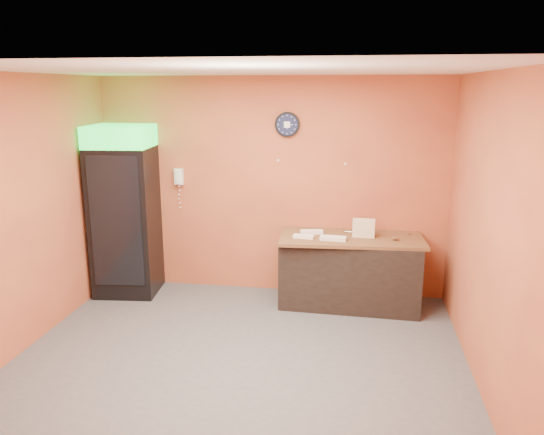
# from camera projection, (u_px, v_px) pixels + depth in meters

# --- Properties ---
(floor) EXTENTS (4.50, 4.50, 0.00)m
(floor) POSITION_uv_depth(u_px,v_px,m) (239.00, 361.00, 5.28)
(floor) COLOR #47474C
(floor) RESTS_ON ground
(back_wall) EXTENTS (4.50, 0.02, 2.80)m
(back_wall) POSITION_uv_depth(u_px,v_px,m) (271.00, 187.00, 6.86)
(back_wall) COLOR #C16236
(back_wall) RESTS_ON floor
(left_wall) EXTENTS (0.02, 4.00, 2.80)m
(left_wall) POSITION_uv_depth(u_px,v_px,m) (16.00, 216.00, 5.28)
(left_wall) COLOR #C16236
(left_wall) RESTS_ON floor
(right_wall) EXTENTS (0.02, 4.00, 2.80)m
(right_wall) POSITION_uv_depth(u_px,v_px,m) (489.00, 236.00, 4.60)
(right_wall) COLOR #C16236
(right_wall) RESTS_ON floor
(ceiling) EXTENTS (4.50, 4.00, 0.02)m
(ceiling) POSITION_uv_depth(u_px,v_px,m) (234.00, 70.00, 4.61)
(ceiling) COLOR white
(ceiling) RESTS_ON back_wall
(beverage_cooler) EXTENTS (0.84, 0.85, 2.20)m
(beverage_cooler) POSITION_uv_depth(u_px,v_px,m) (124.00, 213.00, 6.84)
(beverage_cooler) COLOR black
(beverage_cooler) RESTS_ON floor
(prep_counter) EXTENTS (1.71, 0.81, 0.84)m
(prep_counter) POSITION_uv_depth(u_px,v_px,m) (350.00, 272.00, 6.57)
(prep_counter) COLOR black
(prep_counter) RESTS_ON floor
(wall_clock) EXTENTS (0.31, 0.06, 0.31)m
(wall_clock) POSITION_uv_depth(u_px,v_px,m) (287.00, 124.00, 6.61)
(wall_clock) COLOR black
(wall_clock) RESTS_ON back_wall
(wall_phone) EXTENTS (0.12, 0.10, 0.21)m
(wall_phone) POSITION_uv_depth(u_px,v_px,m) (179.00, 177.00, 6.97)
(wall_phone) COLOR white
(wall_phone) RESTS_ON back_wall
(butcher_paper) EXTENTS (1.78, 0.91, 0.04)m
(butcher_paper) POSITION_uv_depth(u_px,v_px,m) (351.00, 238.00, 6.47)
(butcher_paper) COLOR brown
(butcher_paper) RESTS_ON prep_counter
(sub_roll_stack) EXTENTS (0.27, 0.11, 0.22)m
(sub_roll_stack) POSITION_uv_depth(u_px,v_px,m) (364.00, 228.00, 6.41)
(sub_roll_stack) COLOR beige
(sub_roll_stack) RESTS_ON butcher_paper
(wrapped_sandwich_left) EXTENTS (0.26, 0.13, 0.04)m
(wrapped_sandwich_left) POSITION_uv_depth(u_px,v_px,m) (304.00, 237.00, 6.40)
(wrapped_sandwich_left) COLOR white
(wrapped_sandwich_left) RESTS_ON butcher_paper
(wrapped_sandwich_mid) EXTENTS (0.32, 0.14, 0.04)m
(wrapped_sandwich_mid) POSITION_uv_depth(u_px,v_px,m) (333.00, 238.00, 6.31)
(wrapped_sandwich_mid) COLOR white
(wrapped_sandwich_mid) RESTS_ON butcher_paper
(wrapped_sandwich_right) EXTENTS (0.30, 0.16, 0.04)m
(wrapped_sandwich_right) POSITION_uv_depth(u_px,v_px,m) (312.00, 232.00, 6.60)
(wrapped_sandwich_right) COLOR white
(wrapped_sandwich_right) RESTS_ON butcher_paper
(kitchen_tool) EXTENTS (0.07, 0.07, 0.07)m
(kitchen_tool) POSITION_uv_depth(u_px,v_px,m) (359.00, 231.00, 6.60)
(kitchen_tool) COLOR silver
(kitchen_tool) RESTS_ON butcher_paper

